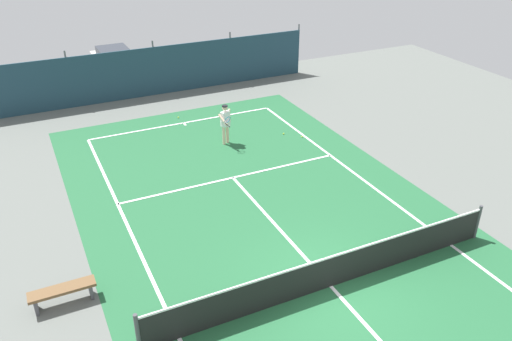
# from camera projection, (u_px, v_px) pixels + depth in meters

# --- Properties ---
(ground_plane) EXTENTS (36.00, 36.00, 0.00)m
(ground_plane) POSITION_uv_depth(u_px,v_px,m) (331.00, 286.00, 13.47)
(ground_plane) COLOR slate
(court_surface) EXTENTS (11.02, 26.60, 0.01)m
(court_surface) POSITION_uv_depth(u_px,v_px,m) (331.00, 286.00, 13.47)
(court_surface) COLOR #236038
(court_surface) RESTS_ON ground
(tennis_net) EXTENTS (10.12, 0.10, 1.10)m
(tennis_net) POSITION_uv_depth(u_px,v_px,m) (332.00, 271.00, 13.22)
(tennis_net) COLOR black
(tennis_net) RESTS_ON ground
(back_fence) EXTENTS (16.30, 0.98, 2.70)m
(back_fence) POSITION_uv_depth(u_px,v_px,m) (154.00, 79.00, 26.22)
(back_fence) COLOR #1E3D4C
(back_fence) RESTS_ON ground
(tennis_player) EXTENTS (0.57, 0.83, 1.64)m
(tennis_player) POSITION_uv_depth(u_px,v_px,m) (225.00, 122.00, 20.61)
(tennis_player) COLOR beige
(tennis_player) RESTS_ON ground
(tennis_ball_near_player) EXTENTS (0.07, 0.07, 0.07)m
(tennis_ball_near_player) POSITION_uv_depth(u_px,v_px,m) (178.00, 117.00, 23.40)
(tennis_ball_near_player) COLOR #CCDB33
(tennis_ball_near_player) RESTS_ON ground
(tennis_ball_midcourt) EXTENTS (0.07, 0.07, 0.07)m
(tennis_ball_midcourt) POSITION_uv_depth(u_px,v_px,m) (302.00, 137.00, 21.58)
(tennis_ball_midcourt) COLOR #CCDB33
(tennis_ball_midcourt) RESTS_ON ground
(tennis_ball_by_sideline) EXTENTS (0.07, 0.07, 0.07)m
(tennis_ball_by_sideline) POSITION_uv_depth(u_px,v_px,m) (284.00, 134.00, 21.83)
(tennis_ball_by_sideline) COLOR #CCDB33
(tennis_ball_by_sideline) RESTS_ON ground
(parked_car) EXTENTS (2.07, 4.23, 1.68)m
(parked_car) POSITION_uv_depth(u_px,v_px,m) (115.00, 64.00, 27.89)
(parked_car) COLOR silver
(parked_car) RESTS_ON ground
(courtside_bench) EXTENTS (1.60, 0.40, 0.49)m
(courtside_bench) POSITION_uv_depth(u_px,v_px,m) (62.00, 292.00, 12.74)
(courtside_bench) COLOR brown
(courtside_bench) RESTS_ON ground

